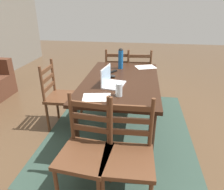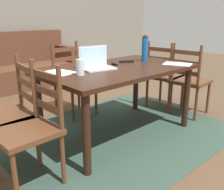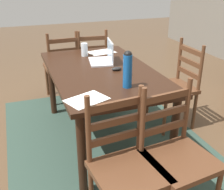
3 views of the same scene
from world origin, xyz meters
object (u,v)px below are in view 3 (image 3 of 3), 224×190
object	(u,v)px
water_bottle	(128,69)
computer_mouse	(117,69)
chair_left_far	(90,64)
chair_far_head	(175,86)
chair_right_near	(126,168)
chair_left_near	(63,67)
laptop	(105,57)
tv_remote	(128,76)
chair_right_far	(177,156)
dining_table	(102,78)
drinking_glass	(84,50)

from	to	relation	value
water_bottle	computer_mouse	xyz separation A→B (m)	(-0.42, 0.07, -0.14)
chair_left_far	chair_far_head	bearing A→B (deg)	31.18
chair_right_near	computer_mouse	bearing A→B (deg)	162.43
computer_mouse	chair_left_near	bearing A→B (deg)	-167.11
laptop	tv_remote	world-z (taller)	laptop
chair_far_head	laptop	distance (m)	0.85
laptop	computer_mouse	bearing A→B (deg)	5.10
chair_right_far	chair_far_head	bearing A→B (deg)	148.86
chair_left_near	laptop	xyz separation A→B (m)	(0.89, 0.29, 0.35)
chair_left_far	laptop	world-z (taller)	laptop
chair_right_far	laptop	bearing A→B (deg)	-176.35
chair_right_far	water_bottle	distance (m)	0.77
laptop	tv_remote	size ratio (longest dim) A/B	2.08
laptop	computer_mouse	size ratio (longest dim) A/B	3.53
chair_left_near	tv_remote	bearing A→B (deg)	13.99
dining_table	laptop	bearing A→B (deg)	153.87
dining_table	chair_right_near	distance (m)	1.13
dining_table	drinking_glass	distance (m)	0.53
chair_far_head	chair_left_far	distance (m)	1.28
water_bottle	tv_remote	xyz separation A→B (m)	(-0.21, 0.09, -0.15)
drinking_glass	dining_table	bearing A→B (deg)	3.80
chair_far_head	chair_left_far	bearing A→B (deg)	-148.82
tv_remote	chair_right_near	bearing A→B (deg)	-80.69
laptop	computer_mouse	xyz separation A→B (m)	(0.28, 0.03, -0.04)
chair_right_far	chair_left_near	bearing A→B (deg)	-170.25
drinking_glass	chair_left_near	bearing A→B (deg)	-165.10
chair_left_near	chair_left_far	size ratio (longest dim) A/B	1.00
dining_table	computer_mouse	bearing A→B (deg)	60.75
dining_table	tv_remote	size ratio (longest dim) A/B	9.51
chair_left_far	computer_mouse	xyz separation A→B (m)	(1.17, -0.06, 0.31)
chair_right_near	chair_left_far	distance (m)	2.23
chair_right_far	tv_remote	xyz separation A→B (m)	(-0.81, -0.03, 0.31)
chair_right_far	computer_mouse	bearing A→B (deg)	-176.75
chair_right_near	chair_far_head	size ratio (longest dim) A/B	1.00
chair_right_far	laptop	distance (m)	1.36
drinking_glass	chair_left_far	bearing A→B (deg)	159.39
chair_left_far	drinking_glass	distance (m)	0.73
chair_right_near	chair_right_far	world-z (taller)	same
chair_left_far	laptop	bearing A→B (deg)	-5.43
chair_right_far	chair_left_far	world-z (taller)	same
chair_far_head	drinking_glass	xyz separation A→B (m)	(-0.51, -0.88, 0.37)
chair_far_head	chair_right_far	size ratio (longest dim) A/B	1.00
drinking_glass	computer_mouse	distance (m)	0.61
dining_table	drinking_glass	world-z (taller)	drinking_glass
chair_right_near	drinking_glass	bearing A→B (deg)	174.23
dining_table	chair_far_head	xyz separation A→B (m)	(-0.00, 0.85, -0.21)
water_bottle	tv_remote	distance (m)	0.27
chair_left_far	computer_mouse	distance (m)	1.21
chair_far_head	chair_right_far	xyz separation A→B (m)	(1.10, -0.66, 0.00)
chair_far_head	drinking_glass	distance (m)	1.08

